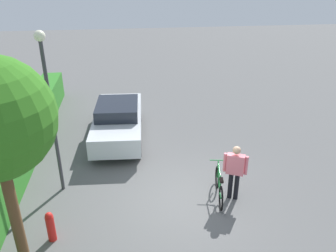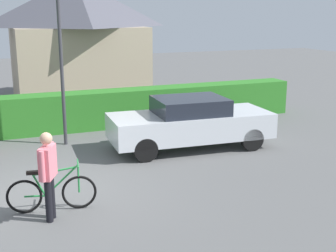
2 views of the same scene
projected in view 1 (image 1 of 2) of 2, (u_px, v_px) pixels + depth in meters
The scene contains 6 objects.
ground_plane at pixel (185, 200), 9.73m from camera, with size 60.00×60.00×0.00m, color #595959.
parked_car_near at pixel (118, 120), 13.00m from camera, with size 4.58×2.00×1.44m.
bicycle at pixel (219, 186), 9.72m from camera, with size 1.69×0.50×0.94m.
person_rider at pixel (235, 169), 9.43m from camera, with size 0.39×0.62×1.67m.
street_lamp at pixel (49, 95), 8.99m from camera, with size 0.28×0.28×4.64m.
fire_hydrant at pixel (51, 226), 8.17m from camera, with size 0.20×0.20×0.81m.
Camera 1 is at (-7.78, 1.52, 6.04)m, focal length 36.57 mm.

